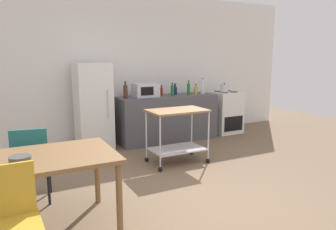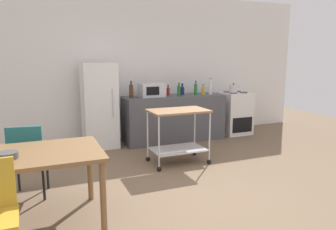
# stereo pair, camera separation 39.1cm
# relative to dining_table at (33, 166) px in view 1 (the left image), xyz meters

# --- Properties ---
(ground_plane) EXTENTS (12.00, 12.00, 0.00)m
(ground_plane) POSITION_rel_dining_table_xyz_m (1.78, -0.10, -0.67)
(ground_plane) COLOR brown
(back_wall) EXTENTS (8.40, 0.12, 2.90)m
(back_wall) POSITION_rel_dining_table_xyz_m (1.78, 3.10, 0.78)
(back_wall) COLOR white
(back_wall) RESTS_ON ground_plane
(kitchen_counter) EXTENTS (2.00, 0.64, 0.90)m
(kitchen_counter) POSITION_rel_dining_table_xyz_m (2.68, 2.50, -0.22)
(kitchen_counter) COLOR #4C4C51
(kitchen_counter) RESTS_ON ground_plane
(dining_table) EXTENTS (1.50, 0.90, 0.75)m
(dining_table) POSITION_rel_dining_table_xyz_m (0.00, 0.00, 0.00)
(dining_table) COLOR brown
(dining_table) RESTS_ON ground_plane
(chair_teal) EXTENTS (0.46, 0.46, 0.89)m
(chair_teal) POSITION_rel_dining_table_xyz_m (0.03, 0.71, -0.15)
(chair_teal) COLOR #1E666B
(chair_teal) RESTS_ON ground_plane
(chair_mustard) EXTENTS (0.41, 0.41, 0.89)m
(chair_mustard) POSITION_rel_dining_table_xyz_m (-0.21, -0.66, -0.15)
(chair_mustard) COLOR gold
(chair_mustard) RESTS_ON ground_plane
(stove_oven) EXTENTS (0.60, 0.61, 0.92)m
(stove_oven) POSITION_rel_dining_table_xyz_m (4.13, 2.52, -0.22)
(stove_oven) COLOR white
(stove_oven) RESTS_ON ground_plane
(refrigerator) EXTENTS (0.60, 0.63, 1.55)m
(refrigerator) POSITION_rel_dining_table_xyz_m (1.23, 2.60, 0.10)
(refrigerator) COLOR white
(refrigerator) RESTS_ON ground_plane
(kitchen_cart) EXTENTS (0.91, 0.57, 0.85)m
(kitchen_cart) POSITION_rel_dining_table_xyz_m (2.19, 1.20, -0.10)
(kitchen_cart) COLOR olive
(kitchen_cart) RESTS_ON ground_plane
(bottle_vinegar) EXTENTS (0.08, 0.08, 0.32)m
(bottle_vinegar) POSITION_rel_dining_table_xyz_m (1.81, 2.50, 0.36)
(bottle_vinegar) COLOR #4C2D19
(bottle_vinegar) RESTS_ON kitchen_counter
(microwave) EXTENTS (0.46, 0.35, 0.26)m
(microwave) POSITION_rel_dining_table_xyz_m (2.23, 2.52, 0.36)
(microwave) COLOR silver
(microwave) RESTS_ON kitchen_counter
(bottle_hot_sauce) EXTENTS (0.06, 0.06, 0.21)m
(bottle_hot_sauce) POSITION_rel_dining_table_xyz_m (2.59, 2.59, 0.31)
(bottle_hot_sauce) COLOR maroon
(bottle_hot_sauce) RESTS_ON kitchen_counter
(bottle_soda) EXTENTS (0.07, 0.07, 0.26)m
(bottle_soda) POSITION_rel_dining_table_xyz_m (2.74, 2.40, 0.34)
(bottle_soda) COLOR #1E6628
(bottle_soda) RESTS_ON kitchen_counter
(bottle_sesame_oil) EXTENTS (0.08, 0.08, 0.23)m
(bottle_sesame_oil) POSITION_rel_dining_table_xyz_m (2.90, 2.58, 0.32)
(bottle_sesame_oil) COLOR navy
(bottle_sesame_oil) RESTS_ON kitchen_counter
(bottle_wine) EXTENTS (0.06, 0.06, 0.29)m
(bottle_wine) POSITION_rel_dining_table_xyz_m (3.11, 2.41, 0.35)
(bottle_wine) COLOR #1E6628
(bottle_wine) RESTS_ON kitchen_counter
(bottle_soy_sauce) EXTENTS (0.07, 0.07, 0.21)m
(bottle_soy_sauce) POSITION_rel_dining_table_xyz_m (3.28, 2.41, 0.31)
(bottle_soy_sauce) COLOR gold
(bottle_soy_sauce) RESTS_ON kitchen_counter
(bottle_sparkling_water) EXTENTS (0.07, 0.07, 0.33)m
(bottle_sparkling_water) POSITION_rel_dining_table_xyz_m (3.46, 2.42, 0.37)
(bottle_sparkling_water) COLOR silver
(bottle_sparkling_water) RESTS_ON kitchen_counter
(fruit_bowl) EXTENTS (0.18, 0.18, 0.06)m
(fruit_bowl) POSITION_rel_dining_table_xyz_m (-0.10, -0.11, 0.11)
(fruit_bowl) COLOR #4C4C4C
(fruit_bowl) RESTS_ON dining_table
(kettle) EXTENTS (0.24, 0.17, 0.19)m
(kettle) POSITION_rel_dining_table_xyz_m (4.01, 2.42, 0.33)
(kettle) COLOR silver
(kettle) RESTS_ON stove_oven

